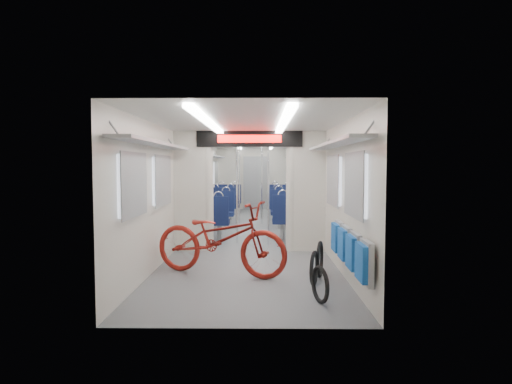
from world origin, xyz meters
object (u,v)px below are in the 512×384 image
stanchion_far_right (262,183)px  seat_bay_near_left (213,212)px  bicycle (220,238)px  seat_bay_far_left (226,200)px  bike_hoop_c (320,261)px  stanchion_near_left (237,189)px  bike_hoop_a (320,287)px  seat_bay_near_right (290,210)px  stanchion_near_right (268,190)px  stanchion_far_left (239,183)px  bike_hoop_b (314,270)px  seat_bay_far_right (283,200)px  flip_bench (349,248)px

stanchion_far_right → seat_bay_near_left: bearing=-122.1°
bicycle → seat_bay_near_left: bearing=28.2°
seat_bay_far_left → bike_hoop_c: bearing=-75.2°
seat_bay_far_left → stanchion_near_left: size_ratio=0.92×
bike_hoop_a → seat_bay_far_left: seat_bay_far_left is taller
seat_bay_near_right → stanchion_near_left: 1.97m
bicycle → seat_bay_far_left: (-0.54, 7.49, -0.01)m
stanchion_near_right → stanchion_far_left: (-0.77, 3.41, 0.00)m
stanchion_near_left → stanchion_near_right: size_ratio=1.00×
bicycle → bike_hoop_b: bicycle is taller
bike_hoop_c → stanchion_far_right: size_ratio=0.23×
seat_bay_far_left → stanchion_near_left: 4.93m
stanchion_near_left → stanchion_far_right: size_ratio=1.00×
seat_bay_far_left → stanchion_far_left: stanchion_far_left is taller
seat_bay_far_right → stanchion_near_right: (-0.56, -4.92, 0.60)m
seat_bay_far_right → bicycle: bearing=-100.3°
stanchion_far_left → seat_bay_near_right: bearing=-53.2°
bike_hoop_b → bicycle: bearing=156.4°
bike_hoop_c → seat_bay_near_right: seat_bay_near_right is taller
bicycle → stanchion_near_left: size_ratio=0.92×
bike_hoop_b → stanchion_near_right: size_ratio=0.21×
seat_bay_far_left → stanchion_near_right: size_ratio=0.92×
bike_hoop_a → seat_bay_near_left: seat_bay_near_left is taller
stanchion_far_right → seat_bay_far_left: bearing=123.1°
stanchion_near_right → stanchion_far_right: bearing=92.3°
bike_hoop_a → bike_hoop_b: (0.02, 0.75, 0.02)m
bicycle → seat_bay_near_right: size_ratio=0.99×
seat_bay_near_left → bike_hoop_b: bearing=-66.8°
seat_bay_far_left → seat_bay_near_left: bearing=-90.0°
bike_hoop_b → seat_bay_near_left: (-1.88, 4.40, 0.32)m
flip_bench → bike_hoop_a: 0.73m
bicycle → flip_bench: (1.75, -0.88, 0.02)m
bike_hoop_c → seat_bay_far_left: size_ratio=0.26×
flip_bench → bike_hoop_c: 0.85m
stanchion_near_left → stanchion_far_left: same height
stanchion_near_right → flip_bench: bearing=-73.5°
bicycle → bike_hoop_a: bicycle is taller
bicycle → stanchion_near_left: stanchion_near_left is taller
bike_hoop_b → seat_bay_far_right: seat_bay_far_right is taller
bike_hoop_b → stanchion_near_left: bearing=111.0°
seat_bay_near_right → bike_hoop_c: bearing=-88.0°
flip_bench → stanchion_near_left: (-1.64, 3.52, 0.57)m
bike_hoop_c → seat_bay_near_right: bearing=92.0°
bicycle → stanchion_far_left: (-0.00, 5.85, 0.59)m
flip_bench → bike_hoop_b: (-0.41, 0.30, -0.36)m
stanchion_near_left → bicycle: bearing=-92.3°
bike_hoop_b → stanchion_far_right: 6.38m
bicycle → bike_hoop_a: size_ratio=4.66×
bike_hoop_a → bicycle: bearing=134.6°
flip_bench → seat_bay_near_left: bearing=116.0°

